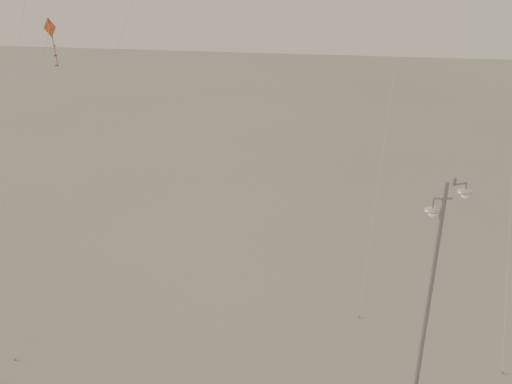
# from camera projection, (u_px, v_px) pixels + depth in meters

# --- Properties ---
(street_lamp) EXTENTS (1.52, 0.90, 9.03)m
(street_lamp) POSITION_uv_depth(u_px,v_px,m) (431.00, 296.00, 23.77)
(street_lamp) COLOR #919399
(street_lamp) RESTS_ON ground
(kite_3) EXTENTS (4.39, 1.32, 13.63)m
(kite_3) POSITION_uv_depth(u_px,v_px,m) (32.00, 114.00, 24.27)
(kite_3) COLOR #973315
(kite_3) RESTS_ON ground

